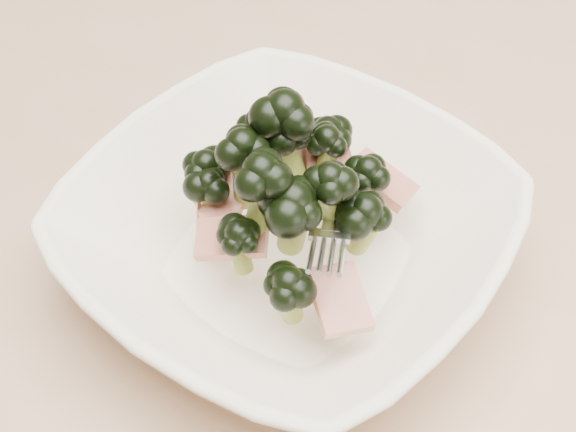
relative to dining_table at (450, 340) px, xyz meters
The scene contains 2 objects.
dining_table is the anchor object (origin of this frame).
broccoli_dish 0.19m from the dining_table, 148.86° to the right, with size 0.30×0.30×0.12m.
Camera 1 is at (0.06, -0.35, 1.17)m, focal length 50.00 mm.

